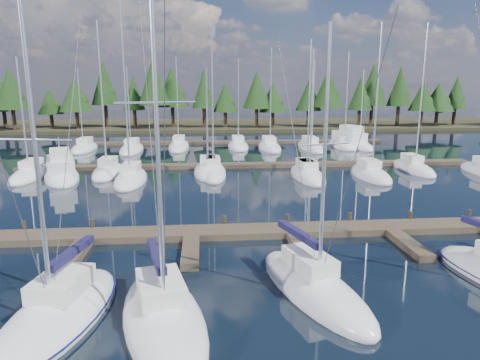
{
  "coord_description": "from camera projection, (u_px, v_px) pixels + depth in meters",
  "views": [
    {
      "loc": [
        -5.22,
        -6.37,
        8.77
      ],
      "look_at": [
        -2.77,
        22.0,
        2.5
      ],
      "focal_mm": 32.0,
      "sensor_mm": 36.0,
      "label": 1
    }
  ],
  "objects": [
    {
      "name": "ground",
      "position": [
        263.0,
        188.0,
        37.71
      ],
      "size": [
        260.0,
        260.0,
        0.0
      ],
      "primitive_type": "plane",
      "color": "black",
      "rests_on": "ground"
    },
    {
      "name": "far_shore",
      "position": [
        226.0,
        125.0,
        96.02
      ],
      "size": [
        220.0,
        30.0,
        0.6
      ],
      "primitive_type": "cube",
      "color": "#2E2B19",
      "rests_on": "ground"
    },
    {
      "name": "main_dock",
      "position": [
        293.0,
        234.0,
        25.36
      ],
      "size": [
        44.0,
        6.13,
        0.9
      ],
      "color": "#483C2D",
      "rests_on": "ground"
    },
    {
      "name": "back_docks",
      "position": [
        243.0,
        152.0,
        56.72
      ],
      "size": [
        50.0,
        21.8,
        0.4
      ],
      "color": "#483C2D",
      "rests_on": "ground"
    },
    {
      "name": "front_sailboat_1",
      "position": [
        59.0,
        314.0,
        16.29
      ],
      "size": [
        4.67,
        8.59,
        12.72
      ],
      "color": "silver",
      "rests_on": "ground"
    },
    {
      "name": "front_sailboat_2",
      "position": [
        163.0,
        317.0,
        16.03
      ],
      "size": [
        4.7,
        8.33,
        14.99
      ],
      "color": "silver",
      "rests_on": "ground"
    },
    {
      "name": "front_sailboat_3",
      "position": [
        313.0,
        287.0,
        18.46
      ],
      "size": [
        4.79,
        8.62,
        11.9
      ],
      "color": "silver",
      "rests_on": "ground"
    },
    {
      "name": "back_sailboat_rows",
      "position": [
        247.0,
        158.0,
        51.91
      ],
      "size": [
        48.23,
        32.29,
        16.83
      ],
      "color": "silver",
      "rests_on": "ground"
    },
    {
      "name": "motor_yacht_left",
      "position": [
        61.0,
        173.0,
        41.38
      ],
      "size": [
        6.05,
        10.06,
        4.78
      ],
      "color": "silver",
      "rests_on": "ground"
    },
    {
      "name": "motor_yacht_right",
      "position": [
        349.0,
        143.0,
        63.44
      ],
      "size": [
        5.71,
        10.82,
        5.17
      ],
      "color": "silver",
      "rests_on": "ground"
    },
    {
      "name": "tree_line",
      "position": [
        221.0,
        93.0,
        84.8
      ],
      "size": [
        185.92,
        11.62,
        13.51
      ],
      "color": "black",
      "rests_on": "far_shore"
    }
  ]
}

